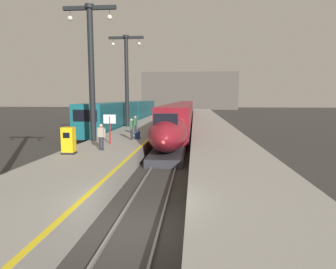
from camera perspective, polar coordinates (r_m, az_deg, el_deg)
The scene contains 19 objects.
ground_plane at distance 10.34m, azimuth -6.07°, elevation -17.89°, with size 260.00×260.00×0.00m, color #33302D.
platform_left at distance 34.66m, azimuth -4.75°, elevation 0.74°, with size 4.80×110.00×1.05m, color gray.
platform_right at distance 34.22m, azimuth 8.73°, elevation 0.60°, with size 4.80×110.00×1.05m, color gray.
platform_left_safety_stripe at distance 34.29m, azimuth -1.01°, elevation 1.58°, with size 0.20×107.80×0.01m, color yellow.
rail_main_left at distance 37.03m, azimuth 1.02°, elevation 0.45°, with size 0.08×110.00×0.12m, color slate.
rail_main_right at distance 36.96m, azimuth 3.34°, elevation 0.42°, with size 0.08×110.00×0.12m, color slate.
rail_secondary_left at distance 38.46m, azimuth -11.11°, elevation 0.56°, with size 0.08×110.00×0.12m, color slate.
rail_secondary_right at distance 38.07m, azimuth -8.94°, elevation 0.54°, with size 0.08×110.00×0.12m, color slate.
highspeed_train_main at distance 45.35m, azimuth 2.75°, elevation 4.07°, with size 2.92×56.95×3.60m.
regional_train_adjacent at distance 45.31m, azimuth -7.63°, elevation 4.23°, with size 2.85×36.60×3.80m.
station_column_mid at distance 23.42m, azimuth -14.72°, elevation 13.56°, with size 4.00×0.68×10.14m.
station_column_far at distance 34.59m, azimuth -8.05°, elevation 11.72°, with size 4.00×0.68×10.33m.
passenger_near_edge at distance 23.47m, azimuth -7.11°, elevation 1.38°, with size 0.25×0.57×1.69m.
passenger_mid_platform at distance 26.79m, azimuth -6.35°, elevation 2.10°, with size 0.32×0.55×1.69m.
passenger_far_waiting at distance 19.09m, azimuth -12.87°, elevation -0.06°, with size 0.57×0.23×1.69m.
rolling_suitcase at distance 24.02m, azimuth -5.92°, elevation -0.12°, with size 0.40×0.22×0.98m.
ticket_machine_yellow at distance 18.37m, azimuth -18.76°, elevation -1.32°, with size 0.76×0.62×1.60m.
departure_info_board at distance 21.65m, azimuth -11.26°, elevation 2.19°, with size 0.90×0.10×2.12m.
terminus_back_wall at distance 111.23m, azimuth 4.19°, elevation 8.46°, with size 36.00×2.00×14.00m, color #4C4742.
Camera 1 is at (1.87, -9.19, 4.37)m, focal length 31.35 mm.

